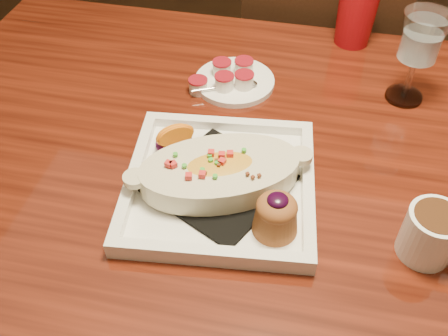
% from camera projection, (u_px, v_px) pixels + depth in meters
% --- Properties ---
extents(table, '(1.50, 0.90, 0.75)m').
position_uv_depth(table, '(296.00, 196.00, 0.93)').
color(table, maroon).
rests_on(table, floor).
extents(chair_far, '(0.42, 0.42, 0.93)m').
position_uv_depth(chair_far, '(315.00, 71.00, 1.46)').
color(chair_far, black).
rests_on(chair_far, floor).
extents(plate, '(0.33, 0.33, 0.08)m').
position_uv_depth(plate, '(223.00, 179.00, 0.78)').
color(plate, white).
rests_on(plate, table).
extents(coffee_mug, '(0.11, 0.08, 0.08)m').
position_uv_depth(coffee_mug, '(433.00, 233.00, 0.69)').
color(coffee_mug, white).
rests_on(coffee_mug, table).
extents(goblet, '(0.09, 0.09, 0.18)m').
position_uv_depth(goblet, '(421.00, 42.00, 0.89)').
color(goblet, silver).
rests_on(goblet, table).
extents(saucer, '(0.16, 0.16, 0.11)m').
position_uv_depth(saucer, '(234.00, 79.00, 1.00)').
color(saucer, white).
rests_on(saucer, table).
extents(creamer_loose, '(0.04, 0.04, 0.03)m').
position_uv_depth(creamer_loose, '(198.00, 86.00, 0.98)').
color(creamer_loose, white).
rests_on(creamer_loose, table).
extents(red_tumbler, '(0.09, 0.09, 0.15)m').
position_uv_depth(red_tumbler, '(357.00, 11.00, 1.07)').
color(red_tumbler, '#AA0C13').
rests_on(red_tumbler, table).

